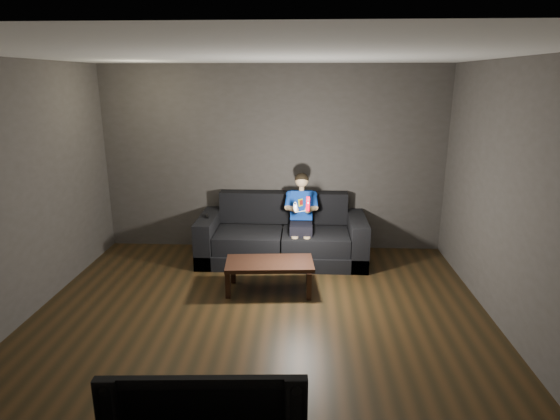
{
  "coord_description": "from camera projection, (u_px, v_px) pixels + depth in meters",
  "views": [
    {
      "loc": [
        0.45,
        -4.27,
        2.5
      ],
      "look_at": [
        0.15,
        1.55,
        0.85
      ],
      "focal_mm": 30.0,
      "sensor_mm": 36.0,
      "label": 1
    }
  ],
  "objects": [
    {
      "name": "child",
      "position": [
        301.0,
        210.0,
        6.43
      ],
      "size": [
        0.46,
        0.56,
        1.12
      ],
      "color": "black",
      "rests_on": "sofa"
    },
    {
      "name": "nunchuk_white",
      "position": [
        295.0,
        207.0,
        5.98
      ],
      "size": [
        0.07,
        0.09,
        0.14
      ],
      "color": "white",
      "rests_on": "child"
    },
    {
      "name": "left_wall",
      "position": [
        1.0,
        200.0,
        4.56
      ],
      "size": [
        0.04,
        5.0,
        2.7
      ],
      "primitive_type": "cube",
      "color": "#3C3834",
      "rests_on": "ground"
    },
    {
      "name": "tv",
      "position": [
        206.0,
        415.0,
        2.4
      ],
      "size": [
        1.03,
        0.2,
        0.59
      ],
      "primitive_type": "imported",
      "rotation": [
        0.0,
        0.0,
        0.06
      ],
      "color": "black",
      "rests_on": "media_console"
    },
    {
      "name": "coffee_table",
      "position": [
        270.0,
        266.0,
        5.61
      ],
      "size": [
        1.08,
        0.6,
        0.38
      ],
      "color": "black",
      "rests_on": "floor"
    },
    {
      "name": "wii_remote_red",
      "position": [
        308.0,
        204.0,
        5.95
      ],
      "size": [
        0.06,
        0.08,
        0.19
      ],
      "color": "red",
      "rests_on": "child"
    },
    {
      "name": "back_wall",
      "position": [
        273.0,
        159.0,
        6.84
      ],
      "size": [
        5.0,
        0.04,
        2.7
      ],
      "primitive_type": "cube",
      "color": "#3C3834",
      "rests_on": "ground"
    },
    {
      "name": "floor",
      "position": [
        258.0,
        330.0,
        4.81
      ],
      "size": [
        5.0,
        5.0,
        0.0
      ],
      "primitive_type": "plane",
      "color": "black",
      "rests_on": "ground"
    },
    {
      "name": "right_wall",
      "position": [
        525.0,
        207.0,
        4.32
      ],
      "size": [
        0.04,
        5.0,
        2.7
      ],
      "primitive_type": "cube",
      "color": "#3C3834",
      "rests_on": "ground"
    },
    {
      "name": "ceiling",
      "position": [
        254.0,
        54.0,
        4.07
      ],
      "size": [
        5.0,
        5.0,
        0.02
      ],
      "primitive_type": "cube",
      "color": "white",
      "rests_on": "back_wall"
    },
    {
      "name": "sofa",
      "position": [
        282.0,
        239.0,
        6.63
      ],
      "size": [
        2.33,
        1.0,
        0.9
      ],
      "color": "black",
      "rests_on": "floor"
    },
    {
      "name": "wii_remote_black",
      "position": [
        207.0,
        216.0,
        6.5
      ],
      "size": [
        0.07,
        0.15,
        0.03
      ],
      "color": "black",
      "rests_on": "sofa"
    },
    {
      "name": "front_wall",
      "position": [
        199.0,
        352.0,
        2.04
      ],
      "size": [
        5.0,
        0.04,
        2.7
      ],
      "primitive_type": "cube",
      "color": "#3C3834",
      "rests_on": "ground"
    }
  ]
}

